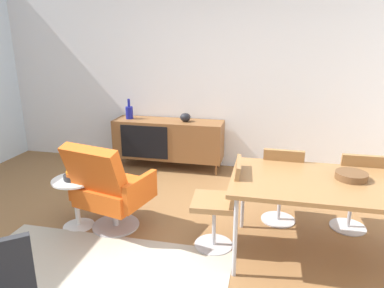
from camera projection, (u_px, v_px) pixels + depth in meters
name	position (u px, v px, depth m)	size (l,w,h in m)	color
ground_plane	(154.00, 264.00, 3.02)	(8.32, 8.32, 0.00)	olive
wall_back	(208.00, 72.00, 5.04)	(6.80, 0.12, 2.80)	white
sideboard	(168.00, 139.00, 5.15)	(1.60, 0.45, 0.72)	brown
vase_cobalt	(185.00, 117.00, 4.99)	(0.15, 0.15, 0.12)	black
vase_sculptural_dark	(129.00, 112.00, 5.16)	(0.11, 0.11, 0.29)	navy
dining_table	(328.00, 186.00, 2.89)	(1.60, 0.90, 0.74)	olive
wooden_bowl_on_table	(351.00, 176.00, 2.91)	(0.26, 0.26, 0.06)	brown
dining_chair_back_right	(355.00, 188.00, 3.41)	(0.40, 0.43, 0.86)	#9E7042
dining_chair_near_window	(221.00, 200.00, 3.15)	(0.45, 0.43, 0.86)	#9E7042
dining_chair_back_left	(281.00, 182.00, 3.55)	(0.41, 0.43, 0.86)	#9E7042
lounge_chair_red	(109.00, 187.00, 3.43)	(0.82, 0.78, 0.95)	#D85919
side_table_round	(76.00, 197.00, 3.54)	(0.44, 0.44, 0.52)	white
fruit_bowl	(74.00, 176.00, 3.47)	(0.20, 0.20, 0.11)	#262628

